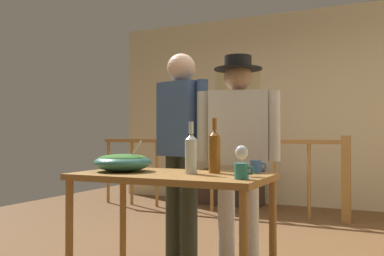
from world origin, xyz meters
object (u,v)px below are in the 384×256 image
object	(u,v)px
tv_console	(231,187)
wine_bottle_clear	(191,153)
serving_table	(172,187)
salad_bowl	(123,162)
mug_teal	(242,171)
wine_bottle_amber	(215,151)
person_standing_left	(181,138)
flat_screen_tv	(230,151)
stair_railing	(244,166)
wine_glass	(242,154)
framed_picture	(238,99)
person_standing_right	(238,142)
mug_blue	(256,167)

from	to	relation	value
tv_console	wine_bottle_clear	xyz separation A→B (m)	(0.94, -3.31, 0.65)
tv_console	serving_table	size ratio (longest dim) A/B	0.72
salad_bowl	mug_teal	size ratio (longest dim) A/B	3.35
tv_console	wine_bottle_amber	distance (m)	3.44
serving_table	person_standing_left	bearing A→B (deg)	111.50
flat_screen_tv	stair_railing	bearing A→B (deg)	-55.21
serving_table	salad_bowl	distance (m)	0.40
person_standing_left	salad_bowl	bearing A→B (deg)	95.93
flat_screen_tv	wine_glass	xyz separation A→B (m)	(1.28, -3.27, 0.12)
mug_teal	person_standing_left	world-z (taller)	person_standing_left
serving_table	mug_teal	world-z (taller)	mug_teal
framed_picture	salad_bowl	bearing A→B (deg)	-83.26
salad_bowl	wine_glass	distance (m)	0.84
stair_railing	salad_bowl	world-z (taller)	stair_railing
salad_bowl	mug_teal	world-z (taller)	salad_bowl
serving_table	person_standing_right	xyz separation A→B (m)	(0.24, 0.61, 0.29)
flat_screen_tv	person_standing_left	world-z (taller)	person_standing_left
framed_picture	serving_table	world-z (taller)	framed_picture
wine_glass	flat_screen_tv	bearing A→B (deg)	111.38
wine_bottle_clear	mug_teal	xyz separation A→B (m)	(0.40, -0.18, -0.09)
tv_console	stair_railing	bearing A→B (deg)	-56.63
flat_screen_tv	person_standing_right	distance (m)	2.90
mug_teal	person_standing_right	size ratio (longest dim) A/B	0.07
person_standing_right	stair_railing	bearing A→B (deg)	-90.39
stair_railing	person_standing_right	size ratio (longest dim) A/B	2.14
person_standing_left	wine_bottle_amber	bearing A→B (deg)	153.17
mug_teal	person_standing_left	xyz separation A→B (m)	(-0.77, 0.76, 0.18)
wine_bottle_amber	flat_screen_tv	bearing A→B (deg)	108.49
wine_bottle_clear	person_standing_left	xyz separation A→B (m)	(-0.37, 0.59, 0.09)
person_standing_right	wine_bottle_amber	bearing A→B (deg)	72.72
salad_bowl	person_standing_right	size ratio (longest dim) A/B	0.24
salad_bowl	wine_bottle_amber	size ratio (longest dim) A/B	1.09
framed_picture	person_standing_left	xyz separation A→B (m)	(0.56, -3.02, -0.58)
serving_table	person_standing_right	world-z (taller)	person_standing_right
serving_table	wine_bottle_clear	world-z (taller)	wine_bottle_clear
stair_railing	person_standing_left	size ratio (longest dim) A/B	2.06
salad_bowl	wine_bottle_amber	distance (m)	0.64
framed_picture	flat_screen_tv	xyz separation A→B (m)	(-0.01, -0.32, -0.78)
framed_picture	serving_table	distance (m)	3.82
salad_bowl	mug_teal	bearing A→B (deg)	-8.47
wine_glass	wine_bottle_amber	distance (m)	0.24
serving_table	salad_bowl	bearing A→B (deg)	-177.34
wine_glass	wine_bottle_clear	distance (m)	0.34
person_standing_left	mug_blue	bearing A→B (deg)	171.41
wine_glass	person_standing_right	size ratio (longest dim) A/B	0.12
framed_picture	person_standing_right	world-z (taller)	framed_picture
person_standing_left	tv_console	bearing A→B (deg)	-60.50
wine_bottle_amber	person_standing_left	distance (m)	0.68
stair_railing	flat_screen_tv	distance (m)	0.72
stair_railing	flat_screen_tv	world-z (taller)	stair_railing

